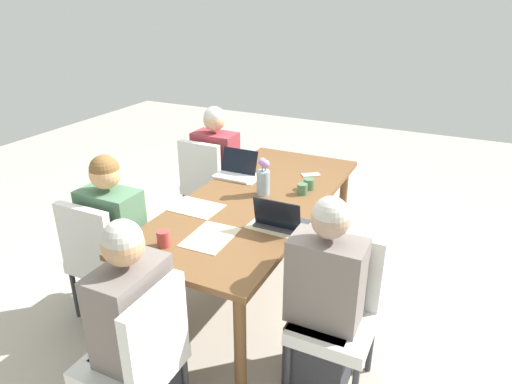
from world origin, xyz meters
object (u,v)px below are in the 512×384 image
Objects in this scene: laptop_far_left_far at (281,221)px; phone_black at (247,163)px; coffee_mug_near_left at (302,189)px; phone_silver at (311,175)px; coffee_mug_near_right at (164,239)px; coffee_mug_centre_left at (309,184)px; chair_near_right_near at (102,254)px; flower_vase at (263,177)px; laptop_near_left_near at (237,171)px; person_near_left_near at (216,176)px; person_far_left_far at (324,307)px; chair_far_left_far at (338,306)px; chair_near_left_near at (207,180)px; person_head_right_left_mid at (136,338)px; chair_head_right_left_mid at (140,355)px; person_near_right_near at (116,248)px; dining_table at (256,207)px.

laptop_far_left_far is 1.20m from phone_black.
coffee_mug_near_left is 0.40m from phone_silver.
coffee_mug_near_right is at bearing -127.98° from phone_black.
chair_near_right_near is at bearing -43.10° from coffee_mug_centre_left.
flower_vase is 0.43m from laptop_near_left_near.
person_far_left_far is at bearing 46.72° from person_near_left_near.
chair_far_left_far is 1.61m from chair_near_right_near.
chair_near_left_near is at bearing 141.76° from phone_silver.
chair_far_left_far is 1.00× the size of chair_near_right_near.
chair_near_left_near is 3.09× the size of flower_vase.
laptop_far_left_far is at bearing 113.06° from chair_near_right_near.
laptop_near_left_near reaches higher than coffee_mug_centre_left.
person_head_right_left_mid reaches higher than laptop_near_left_near.
person_near_right_near is (-0.71, -0.78, 0.03)m from chair_head_right_left_mid.
phone_silver is (-2.05, 0.15, 0.24)m from chair_head_right_left_mid.
chair_near_left_near is 0.75× the size of person_near_left_near.
person_near_left_near is at bearing 179.66° from chair_near_right_near.
phone_silver is (0.01, 0.60, 0.00)m from phone_black.
person_far_left_far is 1.55m from chair_near_right_near.
chair_head_right_left_mid and chair_near_right_near have the same top height.
coffee_mug_near_left is (0.43, 1.11, 0.28)m from chair_near_left_near.
chair_far_left_far is 3.09× the size of flower_vase.
phone_silver is (0.04, 1.04, 0.24)m from chair_near_left_near.
chair_head_right_left_mid is at bearing 52.92° from chair_near_right_near.
person_near_right_near reaches higher than coffee_mug_centre_left.
chair_head_right_left_mid reaches higher than coffee_mug_near_right.
chair_near_left_near reaches higher than coffee_mug_near_left.
laptop_near_left_near is at bearing -167.25° from chair_head_right_left_mid.
flower_vase is at bearing 56.04° from laptop_near_left_near.
person_head_right_left_mid is 1.00× the size of person_near_right_near.
coffee_mug_near_left is at bearing -6.10° from coffee_mug_centre_left.
phone_silver is at bearing -157.31° from person_far_left_far.
person_head_right_left_mid reaches higher than coffee_mug_near_left.
laptop_far_left_far is at bearing -118.74° from phone_silver.
person_far_left_far is 7.97× the size of phone_silver.
coffee_mug_near_left is 0.81× the size of coffee_mug_near_right.
person_near_left_near is 2.11m from chair_far_left_far.
coffee_mug_near_left is (-0.87, -0.55, 0.28)m from chair_far_left_far.
chair_head_right_left_mid is at bearing -44.50° from person_far_left_far.
person_head_right_left_mid is at bearing -124.64° from phone_black.
chair_near_left_near is 0.65m from laptop_near_left_near.
laptop_far_left_far is at bearing 110.75° from person_near_right_near.
chair_near_left_near is at bearing -130.10° from laptop_far_left_far.
person_head_right_left_mid is at bearing 10.79° from laptop_near_left_near.
coffee_mug_near_right is at bearing 84.91° from chair_near_right_near.
person_far_left_far reaches higher than dining_table.
laptop_near_left_near is (0.39, 0.43, 0.26)m from person_near_left_near.
phone_black is at bearing -143.06° from laptop_far_left_far.
dining_table is 14.71× the size of phone_black.
chair_head_right_left_mid is 1.00× the size of chair_near_right_near.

